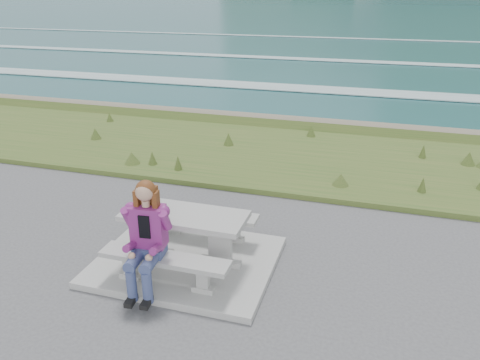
% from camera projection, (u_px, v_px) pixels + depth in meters
% --- Properties ---
extents(concrete_slab, '(2.60, 2.10, 0.10)m').
position_uv_depth(concrete_slab, '(187.00, 261.00, 7.01)').
color(concrete_slab, gray).
rests_on(concrete_slab, ground).
extents(picnic_table, '(1.80, 0.75, 0.75)m').
position_uv_depth(picnic_table, '(185.00, 224.00, 6.77)').
color(picnic_table, gray).
rests_on(picnic_table, concrete_slab).
extents(bench_landward, '(1.80, 0.35, 0.45)m').
position_uv_depth(bench_landward, '(165.00, 263.00, 6.24)').
color(bench_landward, gray).
rests_on(bench_landward, concrete_slab).
extents(bench_seaward, '(1.80, 0.35, 0.45)m').
position_uv_depth(bench_seaward, '(203.00, 217.00, 7.47)').
color(bench_seaward, gray).
rests_on(bench_seaward, concrete_slab).
extents(grass_verge, '(160.00, 4.50, 0.22)m').
position_uv_depth(grass_verge, '(267.00, 157.00, 11.45)').
color(grass_verge, '#375921').
rests_on(grass_verge, ground).
extents(shore_drop, '(160.00, 0.80, 2.20)m').
position_uv_depth(shore_drop, '(290.00, 125.00, 14.01)').
color(shore_drop, '#625A49').
rests_on(shore_drop, ground).
extents(ocean, '(1600.00, 1600.00, 0.09)m').
position_uv_depth(ocean, '(341.00, 81.00, 29.87)').
color(ocean, '#20585D').
rests_on(ocean, ground).
extents(seated_woman, '(0.50, 0.80, 1.51)m').
position_uv_depth(seated_woman, '(146.00, 253.00, 6.08)').
color(seated_woman, navy).
rests_on(seated_woman, concrete_slab).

